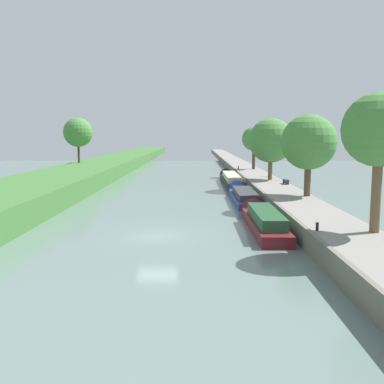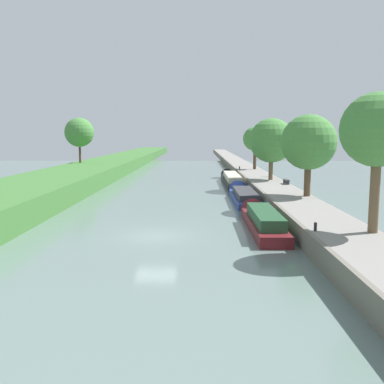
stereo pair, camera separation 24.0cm
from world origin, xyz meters
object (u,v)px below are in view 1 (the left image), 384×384
(mooring_bollard_far, at_px, (238,168))
(person_walking, at_px, (270,169))
(narrowboat_blue, at_px, (243,195))
(mooring_bollard_near, at_px, (317,227))
(narrowboat_black, at_px, (231,179))
(park_bench, at_px, (286,181))
(narrowboat_maroon, at_px, (263,220))

(mooring_bollard_far, bearing_deg, person_walking, -76.15)
(narrowboat_blue, relative_size, person_walking, 7.22)
(person_walking, height_order, mooring_bollard_near, person_walking)
(mooring_bollard_near, bearing_deg, mooring_bollard_far, 90.00)
(narrowboat_black, bearing_deg, mooring_bollard_near, -86.96)
(narrowboat_blue, relative_size, mooring_bollard_near, 26.64)
(narrowboat_blue, xyz_separation_m, mooring_bollard_far, (1.77, 22.49, 0.96))
(person_walking, relative_size, mooring_bollard_far, 3.69)
(park_bench, bearing_deg, mooring_bollard_near, -97.62)
(mooring_bollard_far, height_order, park_bench, park_bench)
(mooring_bollard_near, relative_size, mooring_bollard_far, 1.00)
(narrowboat_black, relative_size, mooring_bollard_near, 37.12)
(person_walking, bearing_deg, park_bench, -88.53)
(mooring_bollard_near, height_order, park_bench, park_bench)
(narrowboat_maroon, bearing_deg, narrowboat_blue, 89.61)
(narrowboat_maroon, relative_size, narrowboat_blue, 0.91)
(mooring_bollard_near, distance_m, park_bench, 22.42)
(person_walking, height_order, park_bench, person_walking)
(person_walking, xyz_separation_m, mooring_bollard_near, (-2.76, -30.34, -0.65))
(narrowboat_black, xyz_separation_m, mooring_bollard_far, (1.79, 7.93, 0.86))
(narrowboat_blue, distance_m, mooring_bollard_near, 19.16)
(person_walking, distance_m, mooring_bollard_far, 11.56)
(person_walking, bearing_deg, narrowboat_blue, -111.91)
(narrowboat_blue, xyz_separation_m, narrowboat_black, (-0.01, 14.57, 0.09))
(narrowboat_maroon, xyz_separation_m, narrowboat_blue, (0.09, 12.93, -0.12))
(narrowboat_black, height_order, park_bench, park_bench)
(narrowboat_maroon, height_order, mooring_bollard_near, mooring_bollard_near)
(narrowboat_maroon, relative_size, mooring_bollard_near, 24.26)
(narrowboat_blue, xyz_separation_m, person_walking, (4.54, 11.28, 1.61))
(person_walking, bearing_deg, narrowboat_black, 144.20)
(park_bench, bearing_deg, narrowboat_maroon, -106.72)
(narrowboat_maroon, relative_size, narrowboat_black, 0.65)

